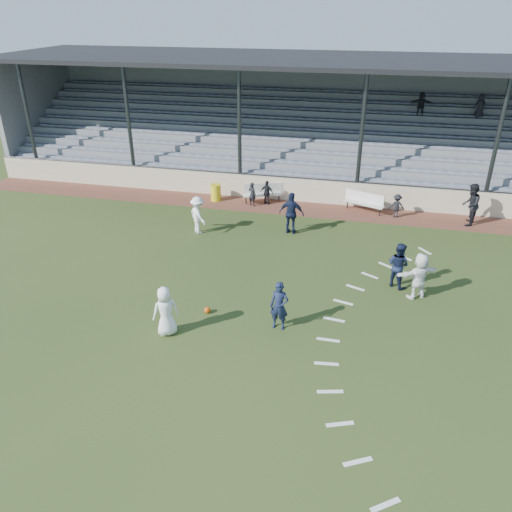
{
  "coord_description": "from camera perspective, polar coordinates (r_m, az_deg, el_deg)",
  "views": [
    {
      "loc": [
        3.53,
        -12.53,
        9.21
      ],
      "look_at": [
        0.0,
        2.5,
        1.3
      ],
      "focal_mm": 35.0,
      "sensor_mm": 36.0,
      "label": 1
    }
  ],
  "objects": [
    {
      "name": "player_navy_lead",
      "position": [
        15.5,
        2.67,
        -5.73
      ],
      "size": [
        0.61,
        0.42,
        1.61
      ],
      "primitive_type": "imported",
      "rotation": [
        0.0,
        0.0,
        -0.06
      ],
      "color": "#141C38",
      "rests_on": "ground"
    },
    {
      "name": "cinder_track",
      "position": [
        25.05,
        4.21,
        5.5
      ],
      "size": [
        34.0,
        2.0,
        0.02
      ],
      "primitive_type": "cube",
      "color": "brown",
      "rests_on": "ground"
    },
    {
      "name": "official",
      "position": [
        24.69,
        23.32,
        5.41
      ],
      "size": [
        0.97,
        1.11,
        1.95
      ],
      "primitive_type": "imported",
      "rotation": [
        0.0,
        0.0,
        4.44
      ],
      "color": "black",
      "rests_on": "cinder_track"
    },
    {
      "name": "retaining_wall",
      "position": [
        25.82,
        4.64,
        7.55
      ],
      "size": [
        34.0,
        0.18,
        1.2
      ],
      "primitive_type": "cube",
      "color": "beige",
      "rests_on": "ground"
    },
    {
      "name": "sub_right",
      "position": [
        24.59,
        15.78,
        5.55
      ],
      "size": [
        0.76,
        0.47,
        1.14
      ],
      "primitive_type": "imported",
      "rotation": [
        0.0,
        0.0,
        3.21
      ],
      "color": "black",
      "rests_on": "cinder_track"
    },
    {
      "name": "sub_left_near",
      "position": [
        25.07,
        -0.43,
        7.09
      ],
      "size": [
        0.52,
        0.44,
        1.2
      ],
      "primitive_type": "imported",
      "rotation": [
        0.0,
        0.0,
        2.73
      ],
      "color": "black",
      "rests_on": "cinder_track"
    },
    {
      "name": "sub_left_far",
      "position": [
        25.25,
        1.27,
        7.25
      ],
      "size": [
        0.77,
        0.47,
        1.22
      ],
      "primitive_type": "imported",
      "rotation": [
        0.0,
        0.0,
        2.88
      ],
      "color": "black",
      "rests_on": "cinder_track"
    },
    {
      "name": "bench_left",
      "position": [
        25.56,
        0.81,
        7.39
      ],
      "size": [
        1.99,
        1.22,
        0.95
      ],
      "rotation": [
        0.0,
        0.0,
        0.41
      ],
      "color": "silver",
      "rests_on": "cinder_track"
    },
    {
      "name": "bench_right",
      "position": [
        24.94,
        12.26,
        6.25
      ],
      "size": [
        2.0,
        1.18,
        0.95
      ],
      "rotation": [
        0.0,
        0.0,
        -0.38
      ],
      "color": "silver",
      "rests_on": "cinder_track"
    },
    {
      "name": "grandstand",
      "position": [
        29.84,
        6.23,
        13.38
      ],
      "size": [
        34.6,
        9.0,
        6.61
      ],
      "color": "gray",
      "rests_on": "ground"
    },
    {
      "name": "football",
      "position": [
        16.65,
        -5.59,
        -6.17
      ],
      "size": [
        0.21,
        0.21,
        0.21
      ],
      "primitive_type": "sphere",
      "color": "#CB4B0B",
      "rests_on": "ground"
    },
    {
      "name": "ground",
      "position": [
        15.95,
        -2.08,
        -8.17
      ],
      "size": [
        90.0,
        90.0,
        0.0
      ],
      "primitive_type": "plane",
      "color": "#2E3E19",
      "rests_on": "ground"
    },
    {
      "name": "player_white_back",
      "position": [
        17.93,
        18.15,
        -2.17
      ],
      "size": [
        1.6,
        1.24,
        1.69
      ],
      "primitive_type": "imported",
      "rotation": [
        0.0,
        0.0,
        3.69
      ],
      "color": "white",
      "rests_on": "ground"
    },
    {
      "name": "player_white_wing",
      "position": [
        22.1,
        -6.65,
        4.67
      ],
      "size": [
        1.22,
        1.19,
        1.68
      ],
      "primitive_type": "imported",
      "rotation": [
        0.0,
        0.0,
        2.39
      ],
      "color": "white",
      "rests_on": "ground"
    },
    {
      "name": "player_navy_mid",
      "position": [
        18.43,
        15.93,
        -1.0
      ],
      "size": [
        1.04,
        0.99,
        1.69
      ],
      "primitive_type": "imported",
      "rotation": [
        0.0,
        0.0,
        2.55
      ],
      "color": "#141C38",
      "rests_on": "ground"
    },
    {
      "name": "trash_bin",
      "position": [
        25.91,
        -4.62,
        7.24
      ],
      "size": [
        0.53,
        0.53,
        0.84
      ],
      "primitive_type": "cylinder",
      "color": "yellow",
      "rests_on": "cinder_track"
    },
    {
      "name": "player_white_lead",
      "position": [
        15.48,
        -10.3,
        -6.22
      ],
      "size": [
        0.95,
        0.89,
        1.63
      ],
      "primitive_type": "imported",
      "rotation": [
        0.0,
        0.0,
        3.78
      ],
      "color": "white",
      "rests_on": "ground"
    },
    {
      "name": "player_navy_wing",
      "position": [
        21.92,
        4.08,
        4.89
      ],
      "size": [
        1.14,
        0.56,
        1.88
      ],
      "primitive_type": "imported",
      "rotation": [
        0.0,
        0.0,
        3.05
      ],
      "color": "#141C38",
      "rests_on": "ground"
    },
    {
      "name": "penalty_arc",
      "position": [
        15.56,
        12.97,
        -9.96
      ],
      "size": [
        3.89,
        14.63,
        0.01
      ],
      "color": "white",
      "rests_on": "ground"
    }
  ]
}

